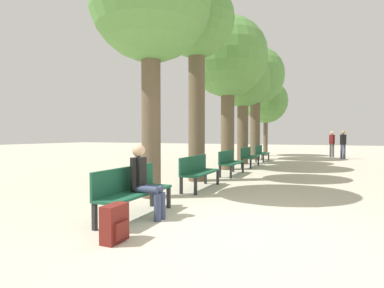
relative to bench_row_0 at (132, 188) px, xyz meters
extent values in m
plane|color=beige|center=(1.70, -0.10, -0.48)|extent=(80.00, 80.00, 0.00)
cube|color=#195138|center=(0.09, 0.00, -0.07)|extent=(0.45, 1.66, 0.04)
cube|color=#195138|center=(-0.12, 0.00, 0.14)|extent=(0.04, 1.66, 0.40)
cube|color=black|center=(0.27, -0.78, -0.29)|extent=(0.06, 0.06, 0.39)
cube|color=black|center=(0.27, 0.78, -0.29)|extent=(0.06, 0.06, 0.39)
cube|color=black|center=(-0.09, -0.78, -0.29)|extent=(0.06, 0.06, 0.39)
cube|color=black|center=(-0.09, 0.78, -0.29)|extent=(0.06, 0.06, 0.39)
cube|color=#195138|center=(0.09, 2.86, -0.07)|extent=(0.45, 1.66, 0.04)
cube|color=#195138|center=(-0.12, 2.86, 0.14)|extent=(0.04, 1.66, 0.40)
cube|color=black|center=(0.27, 2.08, -0.29)|extent=(0.06, 0.06, 0.39)
cube|color=black|center=(0.27, 3.64, -0.29)|extent=(0.06, 0.06, 0.39)
cube|color=black|center=(-0.09, 2.08, -0.29)|extent=(0.06, 0.06, 0.39)
cube|color=black|center=(-0.09, 3.64, -0.29)|extent=(0.06, 0.06, 0.39)
cube|color=#195138|center=(0.09, 5.72, -0.07)|extent=(0.45, 1.66, 0.04)
cube|color=#195138|center=(-0.12, 5.72, 0.14)|extent=(0.04, 1.66, 0.40)
cube|color=black|center=(0.27, 4.93, -0.29)|extent=(0.06, 0.06, 0.39)
cube|color=black|center=(0.27, 6.50, -0.29)|extent=(0.06, 0.06, 0.39)
cube|color=black|center=(-0.09, 4.93, -0.29)|extent=(0.06, 0.06, 0.39)
cube|color=black|center=(-0.09, 6.50, -0.29)|extent=(0.06, 0.06, 0.39)
cube|color=#195138|center=(0.09, 8.58, -0.07)|extent=(0.45, 1.66, 0.04)
cube|color=#195138|center=(-0.12, 8.58, 0.14)|extent=(0.04, 1.66, 0.40)
cube|color=black|center=(0.27, 7.79, -0.29)|extent=(0.06, 0.06, 0.39)
cube|color=black|center=(0.27, 9.36, -0.29)|extent=(0.06, 0.06, 0.39)
cube|color=black|center=(-0.09, 7.79, -0.29)|extent=(0.06, 0.06, 0.39)
cube|color=black|center=(-0.09, 9.36, -0.29)|extent=(0.06, 0.06, 0.39)
cube|color=#195138|center=(0.09, 11.43, -0.07)|extent=(0.45, 1.66, 0.04)
cube|color=#195138|center=(-0.12, 11.43, 0.14)|extent=(0.04, 1.66, 0.40)
cube|color=black|center=(0.27, 10.65, -0.29)|extent=(0.06, 0.06, 0.39)
cube|color=black|center=(0.27, 12.22, -0.29)|extent=(0.06, 0.06, 0.39)
cube|color=black|center=(-0.09, 10.65, -0.29)|extent=(0.06, 0.06, 0.39)
cube|color=black|center=(-0.09, 12.22, -0.29)|extent=(0.06, 0.06, 0.39)
cylinder|color=brown|center=(-0.54, 1.50, 1.28)|extent=(0.41, 0.41, 3.53)
sphere|color=#568E42|center=(-0.54, 1.50, 3.77)|extent=(2.63, 2.63, 2.63)
cylinder|color=brown|center=(-0.54, 4.07, 1.58)|extent=(0.49, 0.49, 4.13)
sphere|color=#568E42|center=(-0.54, 4.07, 4.25)|extent=(2.22, 2.22, 2.22)
cylinder|color=brown|center=(-0.54, 7.25, 1.30)|extent=(0.53, 0.53, 3.56)
sphere|color=#568E42|center=(-0.54, 7.25, 3.93)|extent=(3.10, 3.10, 3.10)
cylinder|color=brown|center=(-0.54, 9.70, 1.14)|extent=(0.51, 0.51, 3.24)
sphere|color=#568E42|center=(-0.54, 9.70, 3.45)|extent=(2.53, 2.53, 2.53)
cylinder|color=brown|center=(-0.54, 12.54, 1.41)|extent=(0.55, 0.55, 3.78)
sphere|color=#568E42|center=(-0.54, 12.54, 4.16)|extent=(3.16, 3.16, 3.16)
cylinder|color=brown|center=(-0.54, 15.94, 0.91)|extent=(0.28, 0.28, 2.79)
sphere|color=#568E42|center=(-0.54, 15.94, 3.09)|extent=(2.85, 2.85, 2.85)
cylinder|color=#384260|center=(0.31, -0.04, 0.00)|extent=(0.40, 0.12, 0.12)
cylinder|color=#384260|center=(0.51, -0.04, -0.27)|extent=(0.12, 0.12, 0.43)
cylinder|color=#384260|center=(0.31, 0.10, 0.00)|extent=(0.40, 0.12, 0.12)
cylinder|color=#384260|center=(0.51, 0.10, -0.27)|extent=(0.12, 0.12, 0.43)
cube|color=black|center=(0.11, 0.03, 0.23)|extent=(0.18, 0.21, 0.56)
cylinder|color=black|center=(0.11, -0.09, 0.25)|extent=(0.08, 0.08, 0.51)
cylinder|color=black|center=(0.11, 0.15, 0.25)|extent=(0.08, 0.08, 0.51)
sphere|color=tan|center=(0.11, 0.03, 0.62)|extent=(0.21, 0.21, 0.21)
cube|color=maroon|center=(0.47, -1.05, -0.24)|extent=(0.18, 0.37, 0.48)
cube|color=maroon|center=(0.58, -1.05, -0.32)|extent=(0.04, 0.26, 0.21)
cylinder|color=#384260|center=(3.91, 14.81, -0.08)|extent=(0.12, 0.12, 0.81)
cylinder|color=#384260|center=(4.05, 14.81, -0.08)|extent=(0.12, 0.12, 0.81)
cube|color=black|center=(3.98, 14.81, 0.62)|extent=(0.28, 0.27, 0.58)
cylinder|color=black|center=(3.86, 14.81, 0.63)|extent=(0.08, 0.08, 0.55)
cylinder|color=black|center=(4.10, 14.81, 0.63)|extent=(0.08, 0.08, 0.55)
sphere|color=#A37A5B|center=(3.98, 14.81, 1.02)|extent=(0.22, 0.22, 0.22)
cylinder|color=#4C4C4C|center=(3.37, 16.02, -0.08)|extent=(0.12, 0.12, 0.81)
cylinder|color=#4C4C4C|center=(3.51, 16.02, -0.08)|extent=(0.12, 0.12, 0.81)
cube|color=maroon|center=(3.44, 16.02, 0.61)|extent=(0.27, 0.28, 0.57)
cylinder|color=maroon|center=(3.32, 16.02, 0.62)|extent=(0.08, 0.08, 0.54)
cylinder|color=maroon|center=(3.56, 16.02, 0.62)|extent=(0.08, 0.08, 0.54)
sphere|color=tan|center=(3.44, 16.02, 1.01)|extent=(0.22, 0.22, 0.22)
camera|label=1|loc=(2.86, -4.10, 0.87)|focal=28.00mm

